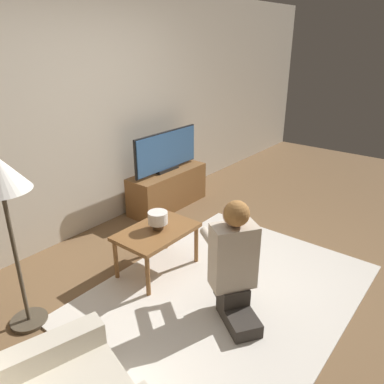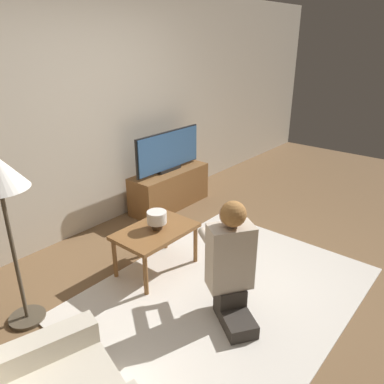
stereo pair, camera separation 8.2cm
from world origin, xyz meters
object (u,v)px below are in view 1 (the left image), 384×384
object	(u,v)px
coffee_table	(157,235)
person_kneeling	(234,260)
tv	(167,151)
floor_lamp	(1,185)
table_lamp	(158,219)

from	to	relation	value
coffee_table	person_kneeling	bearing A→B (deg)	-94.33
tv	coffee_table	world-z (taller)	tv
floor_lamp	person_kneeling	bearing A→B (deg)	-47.58
table_lamp	floor_lamp	bearing A→B (deg)	165.46
tv	coffee_table	xyz separation A→B (m)	(-1.15, -0.91, -0.37)
coffee_table	table_lamp	size ratio (longest dim) A/B	4.13
coffee_table	floor_lamp	size ratio (longest dim) A/B	0.55
tv	floor_lamp	xyz separation A→B (m)	(-2.30, -0.61, 0.41)
coffee_table	table_lamp	distance (m)	0.16
coffee_table	person_kneeling	world-z (taller)	person_kneeling
tv	table_lamp	xyz separation A→B (m)	(-1.13, -0.91, -0.21)
tv	floor_lamp	size ratio (longest dim) A/B	0.79
coffee_table	table_lamp	world-z (taller)	table_lamp
table_lamp	person_kneeling	bearing A→B (deg)	-95.93
coffee_table	person_kneeling	size ratio (longest dim) A/B	0.76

